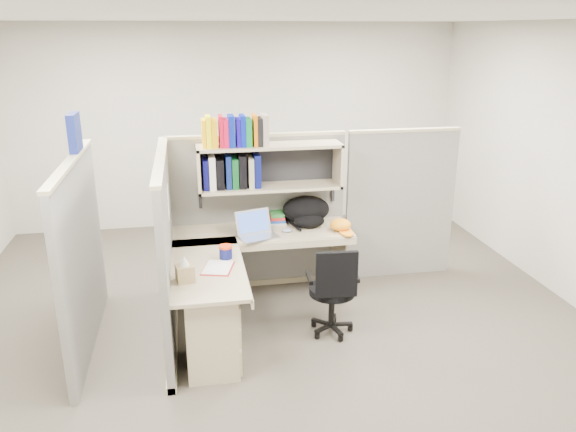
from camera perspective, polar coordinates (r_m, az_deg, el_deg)
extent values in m
plane|color=#343028|center=(5.30, -1.66, -11.04)|extent=(6.00, 6.00, 0.00)
plane|color=#AFAA9E|center=(7.70, -5.20, 9.01)|extent=(6.00, 0.00, 6.00)
plane|color=#AFAA9E|center=(2.12, 11.12, -18.60)|extent=(6.00, 0.00, 6.00)
plane|color=white|center=(4.61, -1.98, 19.56)|extent=(6.00, 6.00, 0.00)
cube|color=slate|center=(5.80, -3.09, 0.25)|extent=(1.80, 0.06, 1.60)
cube|color=tan|center=(5.59, -3.23, 8.20)|extent=(1.80, 0.08, 0.03)
cube|color=slate|center=(4.91, -12.19, -3.60)|extent=(0.06, 1.80, 1.60)
cube|color=tan|center=(4.67, -12.87, 5.69)|extent=(0.08, 1.80, 0.03)
cube|color=slate|center=(5.00, -20.25, -4.01)|extent=(0.06, 1.80, 1.60)
cube|color=slate|center=(6.17, 11.34, 1.06)|extent=(1.20, 0.06, 1.60)
cube|color=navy|center=(5.06, -20.88, 7.94)|extent=(0.07, 0.27, 0.32)
cube|color=white|center=(4.92, -12.08, 1.39)|extent=(0.00, 0.21, 0.28)
cube|color=tan|center=(5.42, -1.89, 7.14)|extent=(1.40, 0.34, 0.03)
cube|color=tan|center=(5.52, -1.85, 2.96)|extent=(1.40, 0.34, 0.03)
cube|color=tan|center=(5.41, -9.08, 4.67)|extent=(0.03, 0.34, 0.44)
cube|color=tan|center=(5.61, 5.10, 5.31)|extent=(0.03, 0.34, 0.44)
cube|color=black|center=(5.62, -2.11, 5.41)|extent=(1.38, 0.01, 0.41)
cube|color=#FFB605|center=(5.32, -8.56, 8.31)|extent=(0.03, 0.20, 0.26)
cube|color=#FFF005|center=(5.32, -8.10, 8.50)|extent=(0.05, 0.20, 0.29)
cube|color=#E5A304|center=(5.33, -7.52, 8.37)|extent=(0.06, 0.20, 0.26)
cube|color=#B60725|center=(5.33, -6.84, 8.56)|extent=(0.04, 0.20, 0.29)
cube|color=#C20732|center=(5.33, -6.37, 8.42)|extent=(0.05, 0.20, 0.26)
cube|color=#04188C|center=(5.33, -5.80, 8.61)|extent=(0.06, 0.20, 0.29)
cube|color=#110596|center=(5.34, -5.12, 8.48)|extent=(0.04, 0.20, 0.26)
cube|color=#05159B|center=(5.34, -4.66, 8.66)|extent=(0.04, 0.20, 0.29)
cube|color=#086E2D|center=(5.35, -4.08, 8.53)|extent=(0.06, 0.20, 0.26)
cube|color=#D56405|center=(5.36, -3.41, 8.71)|extent=(0.04, 0.20, 0.29)
cube|color=black|center=(5.36, -2.94, 8.57)|extent=(0.05, 0.20, 0.26)
cube|color=gray|center=(5.37, -2.38, 8.75)|extent=(0.06, 0.20, 0.29)
cube|color=#070644|center=(5.45, -8.38, 4.30)|extent=(0.05, 0.24, 0.29)
cube|color=silver|center=(5.44, -7.73, 4.48)|extent=(0.06, 0.24, 0.32)
cube|color=black|center=(5.45, -6.97, 4.37)|extent=(0.07, 0.24, 0.29)
cube|color=#081651|center=(5.45, -6.11, 4.57)|extent=(0.05, 0.24, 0.32)
cube|color=#094119|center=(5.46, -5.46, 4.45)|extent=(0.06, 0.24, 0.29)
cube|color=black|center=(5.46, -4.71, 4.64)|extent=(0.07, 0.24, 0.32)
cube|color=gray|center=(5.48, -3.85, 4.53)|extent=(0.05, 0.24, 0.29)
cube|color=#080D51|center=(5.48, -3.20, 4.72)|extent=(0.06, 0.24, 0.32)
cube|color=tan|center=(5.51, -2.63, -1.65)|extent=(1.74, 0.60, 0.03)
cube|color=tan|center=(4.76, -8.19, -5.22)|extent=(0.60, 1.34, 0.03)
cube|color=tan|center=(5.25, -2.17, -3.13)|extent=(1.74, 0.02, 0.07)
cube|color=tan|center=(4.79, -4.57, -5.38)|extent=(0.02, 1.34, 0.07)
cube|color=tan|center=(4.61, -7.78, -11.23)|extent=(0.40, 0.55, 0.68)
cube|color=tan|center=(4.53, -5.20, -8.85)|extent=(0.02, 0.50, 0.16)
cube|color=tan|center=(4.61, -5.14, -10.84)|extent=(0.02, 0.50, 0.16)
cube|color=tan|center=(4.73, -5.06, -13.16)|extent=(0.02, 0.50, 0.22)
cube|color=#B2B2B7|center=(4.53, -5.08, -8.84)|extent=(0.01, 0.12, 0.01)
cube|color=tan|center=(5.83, 5.22, -4.43)|extent=(0.03, 0.55, 0.70)
cylinder|color=#0E1252|center=(4.87, -6.35, -3.73)|extent=(0.11, 0.11, 0.10)
cylinder|color=red|center=(4.85, -6.37, -3.12)|extent=(0.12, 0.12, 0.02)
ellipsoid|color=#8090B5|center=(5.46, -0.10, -1.46)|extent=(0.12, 0.09, 0.04)
cylinder|color=white|center=(5.67, -3.59, -0.38)|extent=(0.07, 0.07, 0.10)
cylinder|color=black|center=(5.01, 4.50, -7.55)|extent=(0.41, 0.41, 0.06)
cube|color=black|center=(4.75, 4.97, -5.94)|extent=(0.36, 0.07, 0.41)
cylinder|color=black|center=(5.09, 4.45, -9.25)|extent=(0.05, 0.05, 0.35)
cylinder|color=black|center=(5.19, 4.40, -11.24)|extent=(0.39, 0.39, 0.09)
cube|color=black|center=(4.93, 2.19, -6.29)|extent=(0.05, 0.23, 0.04)
cube|color=black|center=(5.00, 6.85, -6.05)|extent=(0.05, 0.23, 0.04)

